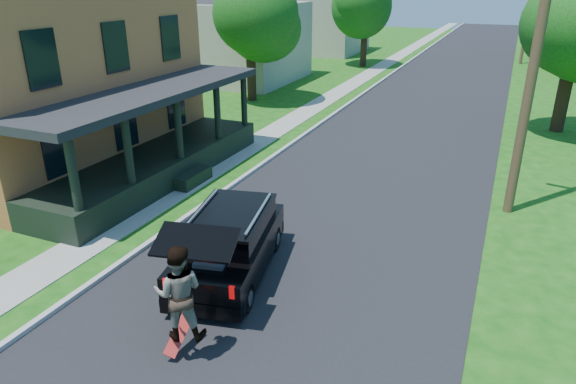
% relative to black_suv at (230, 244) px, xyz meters
% --- Properties ---
extents(ground, '(140.00, 140.00, 0.00)m').
position_rel_black_suv_xyz_m(ground, '(1.40, -1.50, -0.79)').
color(ground, '#124C0F').
rests_on(ground, ground).
extents(street, '(8.00, 120.00, 0.02)m').
position_rel_black_suv_xyz_m(street, '(1.40, 18.50, -0.79)').
color(street, black).
rests_on(street, ground).
extents(curb, '(0.15, 120.00, 0.12)m').
position_rel_black_suv_xyz_m(curb, '(-2.65, 18.50, -0.79)').
color(curb, '#AEAEA8').
rests_on(curb, ground).
extents(sidewalk, '(1.30, 120.00, 0.03)m').
position_rel_black_suv_xyz_m(sidewalk, '(-4.20, 18.50, -0.79)').
color(sidewalk, gray).
rests_on(sidewalk, ground).
extents(front_walk, '(6.50, 1.20, 0.03)m').
position_rel_black_suv_xyz_m(front_walk, '(-8.10, 4.50, -0.79)').
color(front_walk, gray).
rests_on(front_walk, ground).
extents(main_house, '(15.56, 15.56, 10.10)m').
position_rel_black_suv_xyz_m(main_house, '(-11.40, 4.50, 4.13)').
color(main_house, '#CC6E3B').
rests_on(main_house, ground).
extents(neighbor_house_mid, '(12.78, 12.78, 8.30)m').
position_rel_black_suv_xyz_m(neighbor_house_mid, '(-12.10, 22.50, 3.40)').
color(neighbor_house_mid, '#ADA999').
rests_on(neighbor_house_mid, ground).
extents(neighbor_house_far, '(12.78, 12.78, 8.30)m').
position_rel_black_suv_xyz_m(neighbor_house_far, '(-12.10, 38.50, 3.40)').
color(neighbor_house_far, '#ADA999').
rests_on(neighbor_house_far, ground).
extents(black_suv, '(2.52, 4.67, 2.06)m').
position_rel_black_suv_xyz_m(black_suv, '(0.00, 0.00, 0.00)').
color(black_suv, black).
rests_on(black_suv, ground).
extents(skateboarder, '(1.08, 0.98, 1.81)m').
position_rel_black_suv_xyz_m(skateboarder, '(0.64, -2.88, 0.61)').
color(skateboarder, black).
rests_on(skateboarder, ground).
extents(skateboard, '(0.23, 0.85, 0.59)m').
position_rel_black_suv_xyz_m(skateboard, '(0.48, -2.77, -0.41)').
color(skateboard, '#B0150F').
rests_on(skateboard, ground).
extents(tree_left_mid, '(4.48, 4.29, 6.88)m').
position_rel_black_suv_xyz_m(tree_left_mid, '(-8.16, 17.05, 3.76)').
color(tree_left_mid, black).
rests_on(tree_left_mid, ground).
extents(utility_pole_near, '(1.71, 0.49, 9.69)m').
position_rel_black_suv_xyz_m(utility_pole_near, '(5.90, 6.41, 4.21)').
color(utility_pole_near, '#4A3922').
rests_on(utility_pole_near, ground).
extents(utility_pole_far, '(1.52, 0.25, 9.53)m').
position_rel_black_suv_xyz_m(utility_pole_far, '(5.90, 37.90, 4.11)').
color(utility_pole_far, '#4A3922').
rests_on(utility_pole_far, ground).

